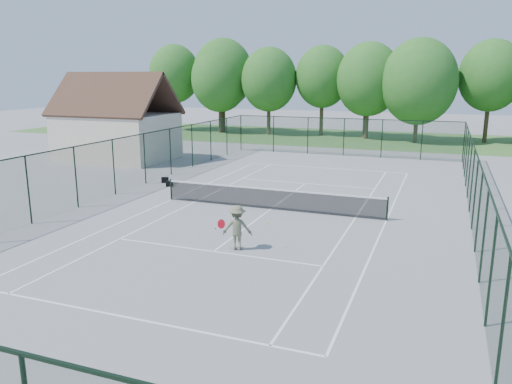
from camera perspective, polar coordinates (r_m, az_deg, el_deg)
ground at (r=24.22m, az=1.68°, el=-1.99°), size 140.00×140.00×0.00m
grass_far at (r=53.04m, az=12.44°, el=5.98°), size 80.00×16.00×0.01m
court_lines at (r=24.22m, az=1.68°, el=-1.98°), size 11.05×23.85×0.01m
tennis_net at (r=24.08m, az=1.69°, el=-0.67°), size 11.08×0.08×1.10m
fence_enclosure at (r=23.86m, az=1.71°, el=1.63°), size 18.05×36.05×3.02m
utility_building at (r=39.99m, az=-15.67°, el=8.05°), size 8.60×6.27×6.63m
tree_line_far at (r=52.66m, az=12.76°, el=12.45°), size 39.40×6.40×9.70m
sports_bag_a at (r=30.71m, az=-10.36°, el=1.36°), size 0.49×0.40×0.34m
sports_bag_b at (r=29.66m, az=-9.85°, el=0.94°), size 0.47×0.39×0.32m
tennis_player at (r=18.48m, az=-2.17°, el=-4.09°), size 1.94×0.92×1.69m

